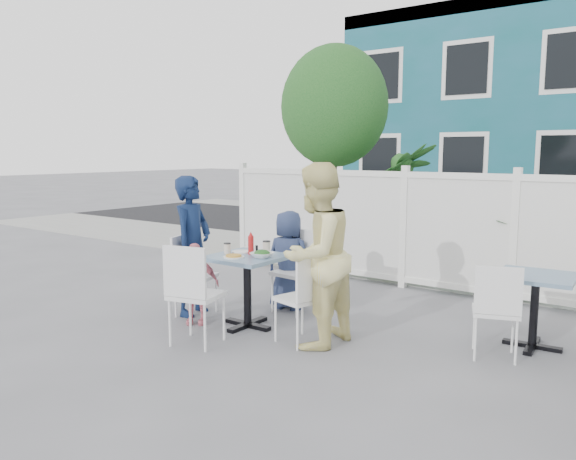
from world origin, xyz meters
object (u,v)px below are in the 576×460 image
Objects in this scene: utility_cabinet at (295,218)px; man at (192,246)px; chair_left at (189,269)px; boy at (288,260)px; toddler at (195,283)px; chair_right at (305,292)px; main_table at (247,272)px; chair_back at (299,264)px; spare_table at (535,291)px; chair_near at (192,288)px; woman at (316,255)px.

man reaches higher than utility_cabinet.
chair_left is 0.78× the size of boy.
chair_right is at bearing -26.81° from toddler.
main_table is 0.81× the size of chair_back.
main_table is 2.86m from spare_table.
utility_cabinet reaches higher than boy.
toddler is at bearing 119.53° from chair_near.
utility_cabinet reaches higher than main_table.
toddler is (-0.48, -1.07, -0.14)m from boy.
chair_near reaches higher than chair_left.
chair_left is 1.66m from chair_right.
utility_cabinet is at bearing 101.24° from chair_near.
chair_left is at bearing 47.96° from chair_back.
chair_back reaches higher than chair_right.
main_table is at bearing 89.24° from chair_back.
chair_left reaches higher than main_table.
spare_table is at bearing -42.49° from chair_right.
man is (-0.83, 0.01, 0.20)m from main_table.
spare_table is 2.11m from woman.
chair_right is 0.91× the size of chair_near.
chair_back is 0.14m from boy.
chair_near is (-0.84, -0.69, 0.05)m from chair_right.
spare_table is 0.79× the size of chair_left.
chair_right is at bearing 124.33° from boy.
spare_table is at bearing -168.70° from chair_back.
chair_near is 1.60m from boy.
woman reaches higher than utility_cabinet.
chair_right is (-1.82, -1.21, -0.03)m from spare_table.
boy reaches higher than chair_left.
main_table is 0.85× the size of chair_left.
boy reaches higher than chair_near.
boy is at bearing 11.19° from chair_back.
chair_back is at bearing 176.81° from boy.
woman reaches higher than chair_left.
chair_right is (1.66, -0.06, -0.01)m from chair_left.
chair_back is (0.93, 0.87, 0.02)m from chair_left.
chair_left is 0.39m from toddler.
chair_near reaches higher than toddler.
woman reaches higher than boy.
main_table is at bearing -8.13° from toddler.
woman is (0.90, -0.05, 0.28)m from main_table.
utility_cabinet is 1.31× the size of chair_left.
chair_near reaches higher than spare_table.
chair_back is (0.08, 0.83, -0.05)m from main_table.
boy is at bearing 57.63° from chair_right.
chair_right is 1.36m from toddler.
woman is (-1.73, -1.16, 0.33)m from spare_table.
utility_cabinet is 1.34× the size of toddler.
man reaches higher than chair_back.
spare_table is 0.41× the size of woman.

